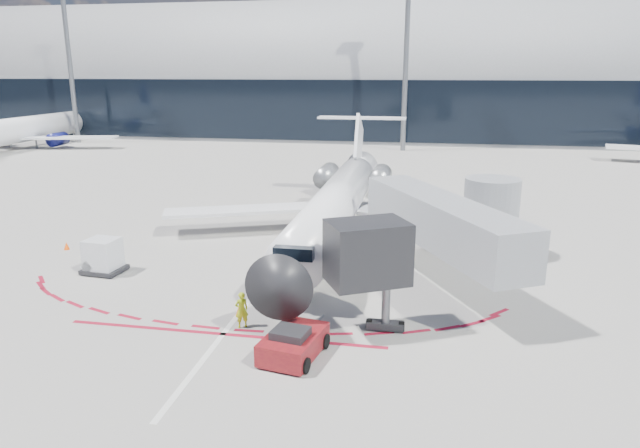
% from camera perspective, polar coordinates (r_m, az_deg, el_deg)
% --- Properties ---
extents(ground, '(260.00, 260.00, 0.00)m').
position_cam_1_polar(ground, '(35.23, -3.32, -2.83)').
color(ground, gray).
rests_on(ground, ground).
extents(apron_centerline, '(0.25, 40.00, 0.01)m').
position_cam_1_polar(apron_centerline, '(37.08, -2.59, -1.89)').
color(apron_centerline, silver).
rests_on(apron_centerline, ground).
extents(apron_stop_bar, '(14.00, 0.25, 0.01)m').
position_cam_1_polar(apron_stop_bar, '(25.00, -9.67, -10.80)').
color(apron_stop_bar, maroon).
rests_on(apron_stop_bar, ground).
extents(terminal_building, '(150.00, 24.15, 24.00)m').
position_cam_1_polar(terminal_building, '(97.87, 5.88, 13.69)').
color(terminal_building, gray).
rests_on(terminal_building, ground).
extents(jet_bridge, '(10.03, 15.20, 4.90)m').
position_cam_1_polar(jet_bridge, '(30.59, 13.32, -0.13)').
color(jet_bridge, '#92959A').
rests_on(jet_bridge, ground).
extents(light_mast_west, '(0.70, 0.70, 25.00)m').
position_cam_1_polar(light_mast_west, '(96.46, -23.78, 14.88)').
color(light_mast_west, slate).
rests_on(light_mast_west, ground).
extents(light_mast_centre, '(0.70, 0.70, 25.00)m').
position_cam_1_polar(light_mast_centre, '(80.61, 8.60, 16.14)').
color(light_mast_centre, slate).
rests_on(light_mast_centre, ground).
extents(regional_jet, '(24.25, 29.90, 7.49)m').
position_cam_1_polar(regional_jet, '(37.67, 1.83, 2.32)').
color(regional_jet, white).
rests_on(regional_jet, ground).
extents(pushback_tug, '(2.53, 4.94, 1.26)m').
position_cam_1_polar(pushback_tug, '(22.73, -2.68, -11.81)').
color(pushback_tug, '#5A0C15').
rests_on(pushback_tug, ground).
extents(ramp_worker, '(0.71, 0.67, 1.63)m').
position_cam_1_polar(ramp_worker, '(25.19, -7.84, -8.48)').
color(ramp_worker, '#C2DE17').
rests_on(ramp_worker, ground).
extents(uld_container, '(2.20, 1.93, 1.93)m').
position_cam_1_polar(uld_container, '(33.57, -20.86, -3.03)').
color(uld_container, black).
rests_on(uld_container, ground).
extents(safety_cone_left, '(0.35, 0.35, 0.49)m').
position_cam_1_polar(safety_cone_left, '(38.98, -24.02, -2.00)').
color(safety_cone_left, '#FF4C05').
rests_on(safety_cone_left, ground).
extents(safety_cone_right, '(0.39, 0.39, 0.54)m').
position_cam_1_polar(safety_cone_right, '(26.54, -8.03, -8.51)').
color(safety_cone_right, '#FF4C05').
rests_on(safety_cone_right, ground).
extents(bg_airliner_0, '(31.92, 33.80, 10.33)m').
position_cam_1_polar(bg_airliner_0, '(93.56, -27.51, 9.97)').
color(bg_airliner_0, white).
rests_on(bg_airliner_0, ground).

